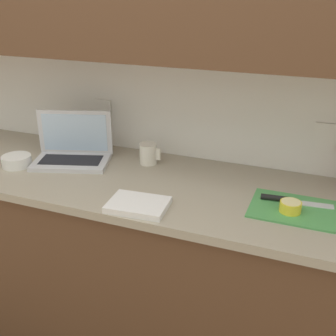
% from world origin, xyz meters
% --- Properties ---
extents(wall_back, '(5.20, 0.38, 2.60)m').
position_xyz_m(wall_back, '(0.00, 0.25, 1.56)').
color(wall_back, white).
rests_on(wall_back, ground_plane).
extents(counter_unit, '(2.59, 0.64, 0.94)m').
position_xyz_m(counter_unit, '(-0.02, 0.00, 0.48)').
color(counter_unit, brown).
rests_on(counter_unit, ground_plane).
extents(laptop, '(0.39, 0.31, 0.23)m').
position_xyz_m(laptop, '(-0.33, 0.07, 0.99)').
color(laptop, silver).
rests_on(laptop, counter_unit).
extents(cutting_board, '(0.31, 0.24, 0.01)m').
position_xyz_m(cutting_board, '(0.69, -0.04, 0.94)').
color(cutting_board, '#4C9E51').
rests_on(cutting_board, counter_unit).
extents(knife, '(0.27, 0.05, 0.02)m').
position_xyz_m(knife, '(0.65, 0.01, 0.95)').
color(knife, silver).
rests_on(knife, cutting_board).
extents(lemon_half_cut, '(0.08, 0.08, 0.04)m').
position_xyz_m(lemon_half_cut, '(0.68, -0.07, 0.97)').
color(lemon_half_cut, yellow).
rests_on(lemon_half_cut, cutting_board).
extents(measuring_cup, '(0.10, 0.08, 0.10)m').
position_xyz_m(measuring_cup, '(0.01, 0.17, 0.99)').
color(measuring_cup, silver).
rests_on(measuring_cup, counter_unit).
extents(bowl_white, '(0.13, 0.13, 0.05)m').
position_xyz_m(bowl_white, '(-0.54, -0.07, 0.96)').
color(bowl_white, white).
rests_on(bowl_white, counter_unit).
extents(dish_towel, '(0.23, 0.18, 0.02)m').
position_xyz_m(dish_towel, '(0.15, -0.23, 0.95)').
color(dish_towel, white).
rests_on(dish_towel, counter_unit).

